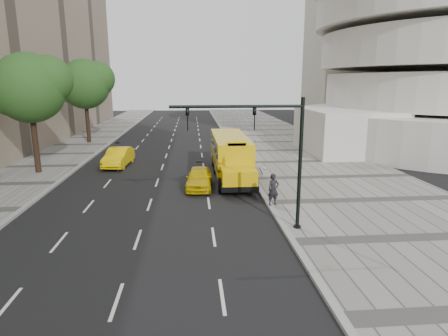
{
  "coord_description": "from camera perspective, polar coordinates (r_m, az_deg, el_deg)",
  "views": [
    {
      "loc": [
        1.6,
        -26.3,
        7.07
      ],
      "look_at": [
        3.5,
        -4.0,
        1.9
      ],
      "focal_mm": 30.0,
      "sensor_mm": 36.0,
      "label": 1
    }
  ],
  "objects": [
    {
      "name": "sidewalk_museum",
      "position": [
        29.13,
        16.21,
        -1.41
      ],
      "size": [
        12.0,
        140.0,
        0.15
      ],
      "primitive_type": "cube",
      "color": "gray",
      "rests_on": "ground"
    },
    {
      "name": "taxi_far",
      "position": [
        33.24,
        -15.79,
        1.62
      ],
      "size": [
        2.1,
        4.93,
        1.58
      ],
      "primitive_type": "imported",
      "rotation": [
        0.0,
        0.0,
        -0.09
      ],
      "color": "#DDBA05",
      "rests_on": "ground"
    },
    {
      "name": "guggenheim",
      "position": [
        53.11,
        28.3,
        18.58
      ],
      "size": [
        33.2,
        42.2,
        35.0
      ],
      "color": "silver",
      "rests_on": "ground"
    },
    {
      "name": "taxi_near",
      "position": [
        25.4,
        -3.81,
        -1.52
      ],
      "size": [
        1.99,
        4.3,
        1.43
      ],
      "primitive_type": "imported",
      "rotation": [
        0.0,
        0.0,
        -0.07
      ],
      "color": "#DDBA05",
      "rests_on": "ground"
    },
    {
      "name": "tree_b",
      "position": [
        32.02,
        -27.41,
        10.84
      ],
      "size": [
        5.86,
        5.21,
        9.22
      ],
      "color": "black",
      "rests_on": "ground"
    },
    {
      "name": "pedestrian",
      "position": [
        21.54,
        7.53,
        -3.27
      ],
      "size": [
        0.77,
        0.6,
        1.85
      ],
      "primitive_type": "imported",
      "rotation": [
        0.0,
        0.0,
        0.26
      ],
      "color": "black",
      "rests_on": "sidewalk_museum"
    },
    {
      "name": "curb_far",
      "position": [
        28.86,
        -24.15,
        -2.18
      ],
      "size": [
        0.3,
        140.0,
        0.15
      ],
      "primitive_type": "cube",
      "color": "gray",
      "rests_on": "ground"
    },
    {
      "name": "tree_c",
      "position": [
        46.26,
        -20.35,
        11.95
      ],
      "size": [
        6.3,
        5.6,
        9.61
      ],
      "color": "black",
      "rests_on": "ground"
    },
    {
      "name": "ground",
      "position": [
        27.28,
        -8.07,
        -2.14
      ],
      "size": [
        140.0,
        140.0,
        0.0
      ],
      "primitive_type": "plane",
      "color": "black",
      "rests_on": "ground"
    },
    {
      "name": "sidewalk_far",
      "position": [
        29.99,
        -29.56,
        -2.21
      ],
      "size": [
        6.0,
        140.0,
        0.15
      ],
      "primitive_type": "cube",
      "color": "gray",
      "rests_on": "ground"
    },
    {
      "name": "school_bus",
      "position": [
        28.91,
        0.97,
        2.43
      ],
      "size": [
        2.96,
        11.56,
        3.19
      ],
      "color": "#DBB007",
      "rests_on": "ground"
    },
    {
      "name": "traffic_signal",
      "position": [
        17.36,
        7.15,
        3.02
      ],
      "size": [
        6.18,
        0.36,
        6.4
      ],
      "color": "black",
      "rests_on": "ground"
    },
    {
      "name": "curb_museum",
      "position": [
        27.57,
        4.48,
        -1.73
      ],
      "size": [
        0.3,
        140.0,
        0.15
      ],
      "primitive_type": "cube",
      "color": "gray",
      "rests_on": "ground"
    }
  ]
}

